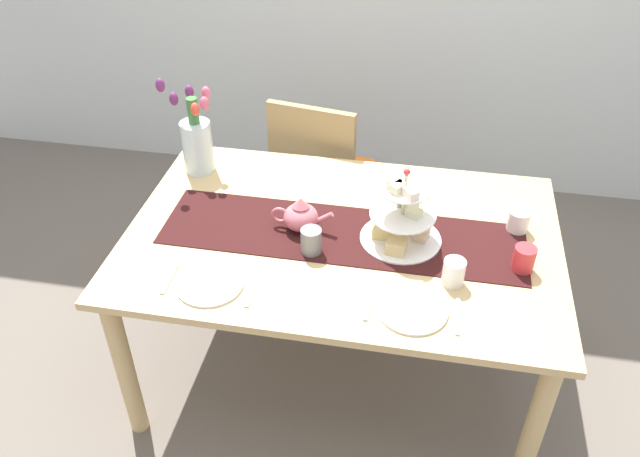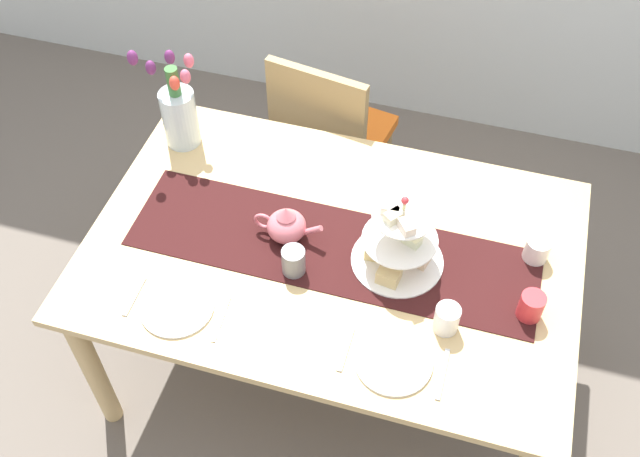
# 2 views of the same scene
# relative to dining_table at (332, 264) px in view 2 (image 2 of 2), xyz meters

# --- Properties ---
(ground_plane) EXTENTS (8.00, 8.00, 0.00)m
(ground_plane) POSITION_rel_dining_table_xyz_m (0.00, 0.00, -0.64)
(ground_plane) COLOR #6B6056
(dining_table) EXTENTS (1.61, 1.07, 0.73)m
(dining_table) POSITION_rel_dining_table_xyz_m (0.00, 0.00, 0.00)
(dining_table) COLOR tan
(dining_table) RESTS_ON ground_plane
(chair_left) EXTENTS (0.48, 0.48, 0.91)m
(chair_left) POSITION_rel_dining_table_xyz_m (-0.23, 0.76, -0.14)
(chair_left) COLOR #9C8254
(chair_left) RESTS_ON ground_plane
(table_runner) EXTENTS (1.35, 0.36, 0.00)m
(table_runner) POSITION_rel_dining_table_xyz_m (0.00, -0.01, 0.09)
(table_runner) COLOR black
(table_runner) RESTS_ON dining_table
(tiered_cake_stand) EXTENTS (0.30, 0.30, 0.30)m
(tiered_cake_stand) POSITION_rel_dining_table_xyz_m (0.21, -0.00, 0.18)
(tiered_cake_stand) COLOR beige
(tiered_cake_stand) RESTS_ON table_runner
(teapot) EXTENTS (0.24, 0.13, 0.14)m
(teapot) POSITION_rel_dining_table_xyz_m (-0.16, 0.00, 0.15)
(teapot) COLOR #D66B75
(teapot) RESTS_ON table_runner
(tulip_vase) EXTENTS (0.18, 0.18, 0.45)m
(tulip_vase) POSITION_rel_dining_table_xyz_m (-0.67, 0.34, 0.24)
(tulip_vase) COLOR silver
(tulip_vase) RESTS_ON dining_table
(cream_jug) EXTENTS (0.08, 0.08, 0.08)m
(cream_jug) POSITION_rel_dining_table_xyz_m (0.64, 0.14, 0.13)
(cream_jug) COLOR white
(cream_jug) RESTS_ON dining_table
(dinner_plate_left) EXTENTS (0.23, 0.23, 0.01)m
(dinner_plate_left) POSITION_rel_dining_table_xyz_m (-0.40, -0.36, 0.10)
(dinner_plate_left) COLOR white
(dinner_plate_left) RESTS_ON dining_table
(fork_left) EXTENTS (0.02, 0.15, 0.01)m
(fork_left) POSITION_rel_dining_table_xyz_m (-0.54, -0.36, 0.09)
(fork_left) COLOR silver
(fork_left) RESTS_ON dining_table
(knife_left) EXTENTS (0.03, 0.17, 0.01)m
(knife_left) POSITION_rel_dining_table_xyz_m (-0.25, -0.36, 0.09)
(knife_left) COLOR silver
(knife_left) RESTS_ON dining_table
(dinner_plate_right) EXTENTS (0.23, 0.23, 0.01)m
(dinner_plate_right) POSITION_rel_dining_table_xyz_m (0.29, -0.36, 0.10)
(dinner_plate_right) COLOR white
(dinner_plate_right) RESTS_ON dining_table
(fork_right) EXTENTS (0.02, 0.15, 0.01)m
(fork_right) POSITION_rel_dining_table_xyz_m (0.14, -0.36, 0.09)
(fork_right) COLOR silver
(fork_right) RESTS_ON dining_table
(knife_right) EXTENTS (0.01, 0.17, 0.01)m
(knife_right) POSITION_rel_dining_table_xyz_m (0.43, -0.36, 0.09)
(knife_right) COLOR silver
(knife_right) RESTS_ON dining_table
(mug_grey) EXTENTS (0.08, 0.08, 0.09)m
(mug_grey) POSITION_rel_dining_table_xyz_m (-0.09, -0.13, 0.14)
(mug_grey) COLOR slate
(mug_grey) RESTS_ON table_runner
(mug_white_text) EXTENTS (0.08, 0.08, 0.09)m
(mug_white_text) POSITION_rel_dining_table_xyz_m (0.41, -0.20, 0.14)
(mug_white_text) COLOR white
(mug_white_text) RESTS_ON dining_table
(mug_orange) EXTENTS (0.08, 0.08, 0.09)m
(mug_orange) POSITION_rel_dining_table_xyz_m (0.65, -0.09, 0.14)
(mug_orange) COLOR red
(mug_orange) RESTS_ON dining_table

